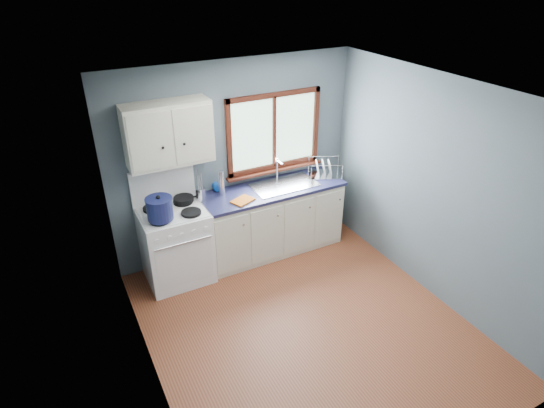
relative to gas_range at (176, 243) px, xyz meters
name	(u,v)px	position (x,y,z in m)	size (l,w,h in m)	color
floor	(306,326)	(0.95, -1.47, -0.50)	(3.20, 3.60, 0.02)	brown
ceiling	(318,95)	(0.95, -1.47, 2.02)	(3.20, 3.60, 0.02)	white
wall_back	(235,160)	(0.95, 0.34, 0.76)	(3.20, 0.02, 2.50)	#525F65
wall_front	(462,359)	(0.95, -3.28, 0.76)	(3.20, 0.02, 2.50)	#525F65
wall_left	(141,276)	(-0.66, -1.47, 0.76)	(0.02, 3.60, 2.50)	#525F65
wall_right	(437,191)	(2.56, -1.47, 0.76)	(0.02, 3.60, 2.50)	#525F65
gas_range	(176,243)	(0.00, 0.00, 0.00)	(0.76, 0.69, 1.36)	white
base_cabinets	(272,222)	(1.31, 0.02, -0.08)	(1.85, 0.60, 0.88)	beige
countertop	(272,189)	(1.31, 0.02, 0.41)	(1.89, 0.64, 0.04)	#171836
sink	(284,189)	(1.49, 0.02, 0.37)	(0.84, 0.46, 0.44)	silver
window	(274,137)	(1.48, 0.30, 0.98)	(1.36, 0.10, 1.03)	#9EC6A8
upper_cabinets	(168,134)	(0.10, 0.15, 1.31)	(0.95, 0.35, 0.70)	beige
skillet	(184,199)	(0.19, 0.13, 0.49)	(0.36, 0.24, 0.05)	black
stockpot	(160,208)	(-0.17, -0.16, 0.60)	(0.38, 0.38, 0.29)	#161B47
utensil_crock	(201,194)	(0.40, 0.13, 0.51)	(0.16, 0.16, 0.40)	silver
thermos	(221,183)	(0.68, 0.15, 0.58)	(0.07, 0.07, 0.32)	silver
soap_bottle	(218,183)	(0.65, 0.22, 0.56)	(0.10, 0.10, 0.27)	#124DB2
dish_towel	(243,201)	(0.83, -0.14, 0.44)	(0.26, 0.19, 0.02)	#BF5F17
dish_rack	(324,171)	(2.11, 0.04, 0.49)	(0.53, 0.48, 0.22)	silver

